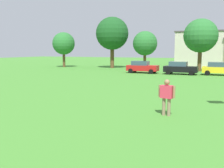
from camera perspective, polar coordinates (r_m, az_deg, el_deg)
name	(u,v)px	position (r m, az deg, el deg)	size (l,w,h in m)	color
ground_plane	(151,78)	(30.10, 8.69, 1.32)	(160.00, 160.00, 0.00)	#42842D
adult_bystander	(167,94)	(12.76, 11.96, -2.23)	(0.84, 0.42, 1.78)	#8C7259
parked_car_red_0	(142,67)	(36.50, 6.64, 3.77)	(4.30, 2.02, 1.68)	red
parked_car_black_1	(180,68)	(35.31, 14.77, 3.45)	(4.30, 2.02, 1.68)	black
parked_car_yellow_2	(220,69)	(35.61, 22.62, 3.15)	(4.30, 2.02, 1.68)	yellow
tree_far_left	(64,44)	(50.08, -10.62, 8.75)	(4.20, 4.20, 6.54)	brown
tree_left	(112,34)	(46.65, 0.04, 11.04)	(5.79, 5.79, 9.03)	brown
tree_center_left	(145,43)	(44.24, 7.29, 8.85)	(4.08, 4.08, 6.37)	brown
tree_center_right	(201,36)	(41.35, 18.95, 10.00)	(5.03, 5.03, 7.84)	brown
house_left	(200,49)	(52.54, 18.89, 7.26)	(8.87, 6.86, 6.70)	beige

